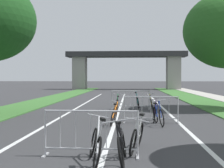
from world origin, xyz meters
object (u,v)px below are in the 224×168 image
(bicycle_white_6, at_px, (137,137))
(bicycle_green_7, at_px, (117,104))
(bicycle_teal_2, at_px, (138,102))
(bicycle_yellow_3, at_px, (151,103))
(crowd_barrier_third, at_px, (130,100))
(bicycle_orange_4, at_px, (114,115))
(bicycle_silver_1, at_px, (96,145))
(crowd_barrier_nearest, at_px, (91,134))
(bicycle_black_5, at_px, (122,146))
(crowd_barrier_second, at_px, (151,110))
(bicycle_blue_0, at_px, (158,115))
(bicycle_purple_8, at_px, (155,112))

(bicycle_white_6, relative_size, bicycle_green_7, 1.02)
(bicycle_teal_2, xyz_separation_m, bicycle_green_7, (-1.16, -0.83, -0.05))
(bicycle_yellow_3, xyz_separation_m, bicycle_white_6, (-1.05, -10.40, 0.01))
(crowd_barrier_third, height_order, bicycle_orange_4, crowd_barrier_third)
(bicycle_silver_1, bearing_deg, bicycle_orange_4, 78.24)
(crowd_barrier_nearest, relative_size, bicycle_black_5, 1.31)
(crowd_barrier_second, bearing_deg, bicycle_orange_4, -164.84)
(bicycle_blue_0, bearing_deg, bicycle_teal_2, -92.86)
(bicycle_blue_0, relative_size, bicycle_purple_8, 0.98)
(crowd_barrier_third, relative_size, bicycle_purple_8, 1.31)
(crowd_barrier_second, distance_m, bicycle_blue_0, 0.52)
(bicycle_orange_4, height_order, bicycle_green_7, bicycle_green_7)
(crowd_barrier_second, distance_m, bicycle_orange_4, 1.47)
(bicycle_green_7, bearing_deg, crowd_barrier_second, -76.49)
(crowd_barrier_third, relative_size, bicycle_white_6, 1.32)
(bicycle_orange_4, relative_size, bicycle_black_5, 1.02)
(bicycle_black_5, bearing_deg, bicycle_yellow_3, -95.79)
(bicycle_blue_0, distance_m, bicycle_teal_2, 6.16)
(crowd_barrier_second, relative_size, bicycle_purple_8, 1.31)
(bicycle_blue_0, bearing_deg, bicycle_silver_1, 63.35)
(bicycle_silver_1, relative_size, bicycle_purple_8, 1.04)
(bicycle_white_6, height_order, bicycle_purple_8, bicycle_purple_8)
(bicycle_green_7, bearing_deg, bicycle_purple_8, -72.39)
(crowd_barrier_third, bearing_deg, bicycle_teal_2, 43.84)
(bicycle_silver_1, bearing_deg, crowd_barrier_second, 64.77)
(crowd_barrier_third, bearing_deg, bicycle_silver_1, -93.72)
(bicycle_green_7, bearing_deg, bicycle_orange_4, -92.67)
(crowd_barrier_third, relative_size, bicycle_green_7, 1.35)
(bicycle_black_5, relative_size, bicycle_white_6, 1.00)
(bicycle_orange_4, height_order, bicycle_black_5, bicycle_black_5)
(bicycle_blue_0, xyz_separation_m, bicycle_silver_1, (-1.76, -5.40, 0.01))
(bicycle_blue_0, xyz_separation_m, bicycle_black_5, (-1.23, -5.32, 0.00))
(bicycle_black_5, height_order, bicycle_white_6, bicycle_black_5)
(crowd_barrier_nearest, xyz_separation_m, bicycle_silver_1, (0.17, -0.56, -0.14))
(crowd_barrier_third, xyz_separation_m, bicycle_green_7, (-0.73, -0.42, -0.17))
(bicycle_black_5, bearing_deg, crowd_barrier_second, -98.59)
(bicycle_green_7, bearing_deg, bicycle_white_6, -88.64)
(bicycle_yellow_3, xyz_separation_m, bicycle_orange_4, (-1.82, -6.08, 0.01))
(crowd_barrier_second, bearing_deg, bicycle_purple_8, 69.65)
(crowd_barrier_third, xyz_separation_m, bicycle_white_6, (0.16, -9.98, -0.16))
(crowd_barrier_nearest, height_order, bicycle_white_6, crowd_barrier_nearest)
(bicycle_yellow_3, bearing_deg, bicycle_teal_2, -174.64)
(bicycle_silver_1, distance_m, bicycle_teal_2, 11.58)
(crowd_barrier_second, height_order, bicycle_green_7, crowd_barrier_second)
(bicycle_orange_4, xyz_separation_m, bicycle_black_5, (0.43, -5.37, 0.01))
(bicycle_silver_1, height_order, bicycle_orange_4, bicycle_silver_1)
(bicycle_green_7, height_order, bicycle_purple_8, bicycle_purple_8)
(bicycle_orange_4, bearing_deg, crowd_barrier_nearest, -89.18)
(bicycle_silver_1, distance_m, bicycle_yellow_3, 11.69)
(bicycle_purple_8, bearing_deg, bicycle_blue_0, 96.63)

